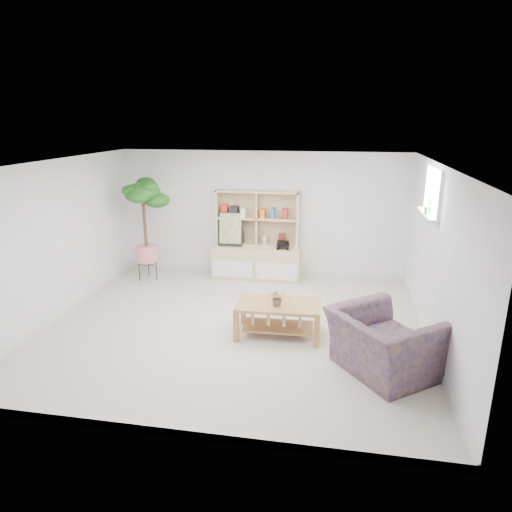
% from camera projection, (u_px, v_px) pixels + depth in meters
% --- Properties ---
extents(floor, '(5.50, 5.00, 0.01)m').
position_uv_depth(floor, '(234.00, 327.00, 6.78)').
color(floor, '#BDB3A0').
rests_on(floor, ground).
extents(ceiling, '(5.50, 5.00, 0.01)m').
position_uv_depth(ceiling, '(231.00, 163.00, 6.09)').
color(ceiling, silver).
rests_on(ceiling, walls).
extents(walls, '(5.51, 5.01, 2.40)m').
position_uv_depth(walls, '(233.00, 250.00, 6.44)').
color(walls, silver).
rests_on(walls, floor).
extents(baseboard, '(5.50, 5.00, 0.10)m').
position_uv_depth(baseboard, '(234.00, 324.00, 6.77)').
color(baseboard, silver).
rests_on(baseboard, floor).
extents(window, '(0.10, 0.98, 0.68)m').
position_uv_depth(window, '(434.00, 192.00, 6.31)').
color(window, '#CDDEFF').
rests_on(window, walls).
extents(window_sill, '(0.14, 1.00, 0.04)m').
position_uv_depth(window_sill, '(427.00, 214.00, 6.41)').
color(window_sill, silver).
rests_on(window_sill, walls).
extents(storage_unit, '(1.68, 0.57, 1.68)m').
position_uv_depth(storage_unit, '(257.00, 236.00, 8.66)').
color(storage_unit, tan).
rests_on(storage_unit, floor).
extents(poster, '(0.47, 0.13, 0.65)m').
position_uv_depth(poster, '(231.00, 229.00, 8.67)').
color(poster, '#FFED3B').
rests_on(poster, storage_unit).
extents(toy_truck, '(0.33, 0.23, 0.17)m').
position_uv_depth(toy_truck, '(283.00, 245.00, 8.51)').
color(toy_truck, black).
rests_on(toy_truck, storage_unit).
extents(coffee_table, '(1.20, 0.68, 0.48)m').
position_uv_depth(coffee_table, '(278.00, 319.00, 6.48)').
color(coffee_table, '#B1804D').
rests_on(coffee_table, floor).
extents(table_plant, '(0.27, 0.26, 0.24)m').
position_uv_depth(table_plant, '(278.00, 298.00, 6.29)').
color(table_plant, '#1A791F').
rests_on(table_plant, coffee_table).
extents(floor_tree, '(0.82, 0.82, 1.94)m').
position_uv_depth(floor_tree, '(145.00, 230.00, 8.54)').
color(floor_tree, '#174011').
rests_on(floor_tree, floor).
extents(armchair, '(1.52, 1.55, 0.87)m').
position_uv_depth(armchair, '(383.00, 339.00, 5.47)').
color(armchair, navy).
rests_on(armchair, floor).
extents(sill_plant, '(0.13, 0.12, 0.21)m').
position_uv_depth(sill_plant, '(428.00, 206.00, 6.32)').
color(sill_plant, '#174011').
rests_on(sill_plant, window_sill).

